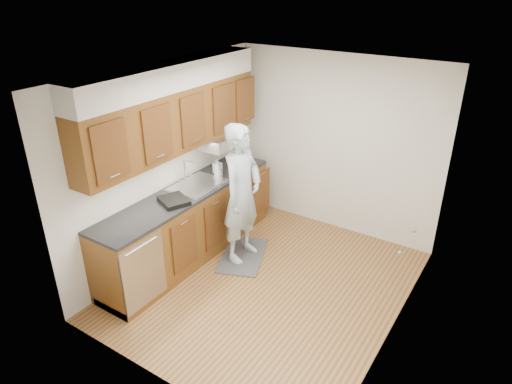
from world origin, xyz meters
TOP-DOWN VIEW (x-y plane):
  - floor at (0.00, 0.00)m, footprint 3.50×3.50m
  - ceiling at (0.00, 0.00)m, footprint 3.50×3.50m
  - wall_left at (-1.50, 0.00)m, footprint 0.02×3.50m
  - wall_right at (1.50, 0.00)m, footprint 0.02×3.50m
  - wall_back at (0.00, 1.75)m, footprint 3.00×0.02m
  - counter at (-1.20, -0.00)m, footprint 0.64×2.80m
  - upper_cabinets at (-1.33, 0.05)m, footprint 0.47×2.80m
  - closet_door at (1.49, 0.30)m, footprint 0.02×1.22m
  - floor_mat at (-0.60, 0.34)m, footprint 0.83×1.04m
  - person at (-0.60, 0.34)m, footprint 0.51×0.74m
  - soap_bottle_a at (-1.14, 0.55)m, footprint 0.10×0.10m
  - soap_bottle_b at (-1.23, 0.67)m, footprint 0.10×0.10m
  - steel_can at (-1.10, 0.57)m, footprint 0.08×0.08m
  - dish_rack at (-1.12, -0.33)m, footprint 0.44×0.41m

SIDE VIEW (x-z plane):
  - floor at x=0.00m, z-range 0.00..0.00m
  - floor_mat at x=-0.60m, z-range 0.00..0.02m
  - counter at x=-1.20m, z-range -0.16..1.14m
  - dish_rack at x=-1.12m, z-range 0.94..1.00m
  - steel_can at x=-1.10m, z-range 0.94..1.05m
  - closet_door at x=1.49m, z-range 0.00..2.05m
  - person at x=-0.60m, z-range 0.02..2.07m
  - soap_bottle_b at x=-1.23m, z-range 0.94..1.16m
  - soap_bottle_a at x=-1.14m, z-range 0.94..1.18m
  - wall_left at x=-1.50m, z-range 0.00..2.50m
  - wall_right at x=1.50m, z-range 0.00..2.50m
  - wall_back at x=0.00m, z-range 0.00..2.50m
  - upper_cabinets at x=-1.33m, z-range 1.34..2.55m
  - ceiling at x=0.00m, z-range 2.50..2.50m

